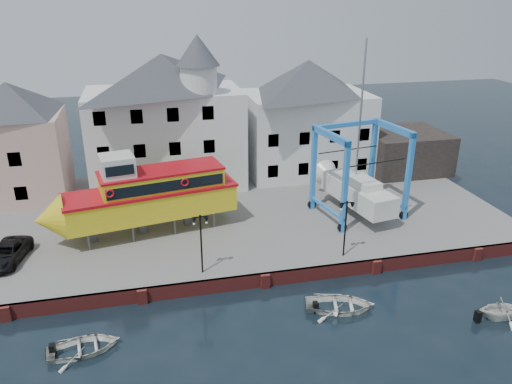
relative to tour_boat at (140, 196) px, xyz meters
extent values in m
plane|color=black|center=(7.75, -8.06, -4.03)|extent=(140.00, 140.00, 0.00)
cube|color=slate|center=(7.75, 2.94, -3.53)|extent=(44.00, 22.00, 1.00)
cube|color=maroon|center=(7.75, -7.94, -3.53)|extent=(44.00, 0.25, 1.00)
cube|color=maroon|center=(-8.25, -8.11, -3.53)|extent=(0.60, 0.36, 1.00)
cube|color=maroon|center=(-0.25, -8.11, -3.53)|extent=(0.60, 0.36, 1.00)
cube|color=maroon|center=(7.75, -8.11, -3.53)|extent=(0.60, 0.36, 1.00)
cube|color=maroon|center=(15.75, -8.11, -3.53)|extent=(0.60, 0.36, 1.00)
cube|color=maroon|center=(23.75, -8.11, -3.53)|extent=(0.60, 0.36, 1.00)
cube|color=#C8A298|center=(-10.25, 9.94, 0.72)|extent=(8.00, 7.00, 7.50)
pyramid|color=#373A41|center=(-10.25, 9.94, 5.87)|extent=(8.00, 7.00, 2.80)
cube|color=black|center=(-9.75, 6.48, -1.43)|extent=(1.00, 0.08, 1.20)
cube|color=black|center=(-9.75, 6.48, 1.57)|extent=(1.00, 0.08, 1.20)
cube|color=white|center=(2.75, 10.44, 1.47)|extent=(14.00, 8.00, 9.00)
pyramid|color=#373A41|center=(2.75, 10.44, 7.57)|extent=(14.00, 8.00, 3.20)
cube|color=black|center=(-2.75, 6.48, -1.43)|extent=(1.00, 0.08, 1.20)
cube|color=black|center=(0.25, 6.48, -1.43)|extent=(1.00, 0.08, 1.20)
cube|color=black|center=(3.25, 6.48, -1.43)|extent=(1.00, 0.08, 1.20)
cube|color=black|center=(6.25, 6.48, -1.43)|extent=(1.00, 0.08, 1.20)
cube|color=black|center=(-2.75, 6.48, 1.57)|extent=(1.00, 0.08, 1.20)
cube|color=black|center=(0.25, 6.48, 1.57)|extent=(1.00, 0.08, 1.20)
cube|color=black|center=(3.25, 6.48, 1.57)|extent=(1.00, 0.08, 1.20)
cube|color=black|center=(6.25, 6.48, 1.57)|extent=(1.00, 0.08, 1.20)
cube|color=black|center=(-2.75, 6.48, 4.57)|extent=(1.00, 0.08, 1.20)
cube|color=black|center=(0.25, 6.48, 4.57)|extent=(1.00, 0.08, 1.20)
cube|color=black|center=(3.25, 6.48, 4.57)|extent=(1.00, 0.08, 1.20)
cube|color=black|center=(6.25, 6.48, 4.57)|extent=(1.00, 0.08, 1.20)
cylinder|color=white|center=(5.75, 8.04, 7.17)|extent=(3.20, 3.20, 2.40)
cone|color=#373A41|center=(5.75, 8.04, 9.67)|extent=(3.80, 3.80, 2.60)
cube|color=white|center=(16.75, 10.94, 0.97)|extent=(12.00, 8.00, 8.00)
pyramid|color=#373A41|center=(16.75, 10.94, 6.57)|extent=(12.00, 8.00, 3.20)
cube|color=black|center=(12.25, 6.98, -1.43)|extent=(1.00, 0.08, 1.20)
cube|color=black|center=(15.25, 6.98, -1.43)|extent=(1.00, 0.08, 1.20)
cube|color=black|center=(18.25, 6.98, -1.43)|extent=(1.00, 0.08, 1.20)
cube|color=black|center=(21.25, 6.98, -1.43)|extent=(1.00, 0.08, 1.20)
cube|color=black|center=(12.25, 6.98, 1.57)|extent=(1.00, 0.08, 1.20)
cube|color=black|center=(15.25, 6.98, 1.57)|extent=(1.00, 0.08, 1.20)
cube|color=black|center=(18.25, 6.98, 1.57)|extent=(1.00, 0.08, 1.20)
cube|color=black|center=(21.25, 6.98, 1.57)|extent=(1.00, 0.08, 1.20)
cube|color=black|center=(26.75, 8.94, -1.03)|extent=(8.00, 7.00, 4.00)
cylinder|color=black|center=(3.75, -6.86, -1.03)|extent=(0.12, 0.12, 4.00)
cube|color=black|center=(3.75, -6.86, 1.02)|extent=(0.90, 0.06, 0.06)
sphere|color=black|center=(3.75, -6.86, 1.09)|extent=(0.16, 0.16, 0.16)
cone|color=black|center=(3.35, -6.86, 0.75)|extent=(0.32, 0.32, 0.45)
sphere|color=silver|center=(3.35, -6.86, 0.57)|extent=(0.18, 0.18, 0.18)
cone|color=black|center=(4.15, -6.86, 0.75)|extent=(0.32, 0.32, 0.45)
sphere|color=silver|center=(4.15, -6.86, 0.57)|extent=(0.18, 0.18, 0.18)
cylinder|color=black|center=(13.75, -6.86, -1.03)|extent=(0.12, 0.12, 4.00)
cube|color=black|center=(13.75, -6.86, 1.02)|extent=(0.90, 0.06, 0.06)
sphere|color=black|center=(13.75, -6.86, 1.09)|extent=(0.16, 0.16, 0.16)
cone|color=black|center=(13.35, -6.86, 0.75)|extent=(0.32, 0.32, 0.45)
sphere|color=silver|center=(13.35, -6.86, 0.57)|extent=(0.18, 0.18, 0.18)
cone|color=black|center=(14.15, -6.86, 0.75)|extent=(0.32, 0.32, 0.45)
sphere|color=silver|center=(14.15, -6.86, 0.57)|extent=(0.18, 0.18, 0.18)
cylinder|color=#59595E|center=(-3.80, -1.99, -2.35)|extent=(0.23, 0.23, 1.35)
cylinder|color=#59595E|center=(-4.26, 0.49, -2.35)|extent=(0.23, 0.23, 1.35)
cylinder|color=#59595E|center=(-0.69, -1.41, -2.35)|extent=(0.23, 0.23, 1.35)
cylinder|color=#59595E|center=(-1.16, 1.07, -2.35)|extent=(0.23, 0.23, 1.35)
cylinder|color=#59595E|center=(2.41, -0.83, -2.35)|extent=(0.23, 0.23, 1.35)
cylinder|color=#59595E|center=(1.95, 1.65, -2.35)|extent=(0.23, 0.23, 1.35)
cylinder|color=#59595E|center=(5.52, -0.26, -2.35)|extent=(0.23, 0.23, 1.35)
cylinder|color=#59595E|center=(5.05, 2.23, -2.35)|extent=(0.23, 0.23, 1.35)
cube|color=#59595E|center=(-3.58, -0.67, -2.35)|extent=(0.61, 0.54, 1.35)
cube|color=#59595E|center=(-0.04, -0.01, -2.35)|extent=(0.61, 0.54, 1.35)
cube|color=#59595E|center=(3.51, 0.66, -2.35)|extent=(0.61, 0.54, 1.35)
cube|color=gold|center=(0.85, 0.16, -0.68)|extent=(13.04, 5.68, 1.98)
cone|color=gold|center=(-6.33, -1.18, -0.68)|extent=(2.58, 3.73, 3.43)
cube|color=#B50B14|center=(0.85, 0.16, 0.40)|extent=(13.34, 5.88, 0.20)
cube|color=gold|center=(1.74, 0.33, 1.03)|extent=(9.43, 4.67, 1.44)
cube|color=black|center=(2.02, -1.21, 1.08)|extent=(8.53, 1.65, 0.81)
cube|color=black|center=(1.45, 1.86, 1.08)|extent=(8.53, 1.65, 0.81)
cube|color=#B50B14|center=(1.74, 0.33, 1.83)|extent=(9.62, 4.79, 0.16)
cube|color=silver|center=(-1.37, -0.25, 2.57)|extent=(2.74, 2.74, 1.64)
cube|color=black|center=(-1.15, -1.44, 2.64)|extent=(1.95, 0.42, 0.72)
torus|color=#B50B14|center=(-1.96, -2.00, 1.21)|extent=(0.64, 0.24, 0.63)
torus|color=#B50B14|center=(3.36, -1.01, 1.21)|extent=(0.64, 0.24, 0.63)
cube|color=blue|center=(15.06, -3.35, 0.61)|extent=(0.42, 0.42, 7.27)
cylinder|color=black|center=(15.06, -3.35, -2.67)|extent=(0.76, 0.38, 0.73)
cube|color=blue|center=(14.23, 1.40, 0.61)|extent=(0.42, 0.42, 7.27)
cylinder|color=black|center=(14.23, 1.40, -2.67)|extent=(0.76, 0.38, 0.73)
cube|color=blue|center=(20.84, -2.34, 0.61)|extent=(0.42, 0.42, 7.27)
cylinder|color=black|center=(20.84, -2.34, -2.67)|extent=(0.76, 0.38, 0.73)
cube|color=blue|center=(20.01, 2.42, 0.61)|extent=(0.42, 0.42, 7.27)
cylinder|color=black|center=(20.01, 2.42, -2.67)|extent=(0.76, 0.38, 0.73)
cube|color=blue|center=(14.65, -0.97, 4.06)|extent=(1.25, 5.18, 0.51)
cube|color=blue|center=(14.65, -0.97, -1.99)|extent=(1.15, 5.16, 0.22)
cube|color=blue|center=(20.43, 0.04, 4.06)|extent=(1.25, 5.18, 0.51)
cube|color=blue|center=(20.43, 0.04, -1.99)|extent=(1.15, 5.16, 0.22)
cube|color=blue|center=(17.12, 1.91, 4.06)|extent=(6.20, 1.43, 0.36)
cube|color=silver|center=(17.54, -0.47, -1.16)|extent=(3.70, 8.08, 1.66)
cone|color=silver|center=(16.74, 4.08, -1.16)|extent=(2.64, 2.05, 2.39)
cube|color=#59595E|center=(17.54, -0.47, -2.35)|extent=(0.57, 1.88, 0.73)
cube|color=silver|center=(17.63, -0.98, -0.02)|extent=(2.17, 3.36, 0.62)
cylinder|color=#99999E|center=(17.45, 0.04, 5.38)|extent=(0.19, 0.19, 11.42)
cube|color=black|center=(17.86, -2.31, 2.04)|extent=(5.57, 1.09, 0.05)
cube|color=black|center=(17.21, 1.37, 2.04)|extent=(5.57, 1.09, 0.05)
imported|color=black|center=(-9.18, -2.44, -2.39)|extent=(3.05, 4.97, 1.29)
imported|color=silver|center=(11.67, -11.53, -4.03)|extent=(4.95, 4.09, 0.89)
imported|color=silver|center=(20.78, -14.59, -4.03)|extent=(3.26, 2.91, 1.56)
imported|color=silver|center=(-3.49, -12.02, -4.03)|extent=(4.25, 3.30, 0.81)
camera|label=1|loc=(0.72, -35.66, 14.43)|focal=35.00mm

